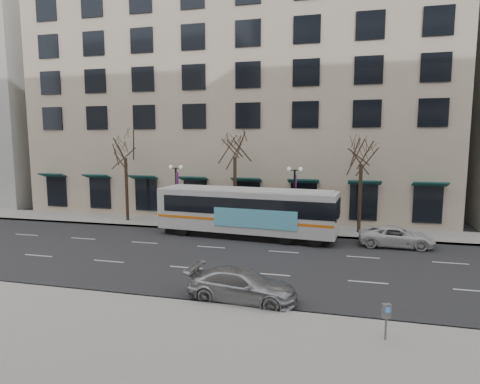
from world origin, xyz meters
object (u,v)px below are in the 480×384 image
(lamp_post_right, at_px, (294,196))
(city_bus, at_px, (247,211))
(tree_far_right, at_px, (362,152))
(tree_far_left, at_px, (125,147))
(tree_far_mid, at_px, (235,145))
(pay_station, at_px, (386,314))
(silver_car, at_px, (242,285))
(lamp_post_left, at_px, (176,192))
(white_pickup, at_px, (396,237))

(lamp_post_right, distance_m, city_bus, 4.17)
(tree_far_right, bearing_deg, city_bus, -159.96)
(tree_far_left, relative_size, lamp_post_right, 1.60)
(tree_far_mid, distance_m, pay_station, 21.08)
(tree_far_right, bearing_deg, silver_car, -110.94)
(silver_car, bearing_deg, lamp_post_left, 37.39)
(silver_car, height_order, pay_station, pay_station)
(white_pickup, relative_size, pay_station, 3.71)
(lamp_post_right, distance_m, pay_station, 17.79)
(lamp_post_right, distance_m, silver_car, 14.59)
(tree_far_right, relative_size, pay_station, 6.04)
(pay_station, bearing_deg, tree_far_mid, 101.89)
(tree_far_left, height_order, lamp_post_left, tree_far_left)
(tree_far_left, relative_size, pay_station, 6.25)
(lamp_post_left, height_order, silver_car, lamp_post_left)
(city_bus, xyz_separation_m, white_pickup, (10.59, -0.22, -1.32))
(city_bus, bearing_deg, white_pickup, 3.91)
(tree_far_right, xyz_separation_m, city_bus, (-8.26, -3.01, -4.41))
(tree_far_right, height_order, city_bus, tree_far_right)
(tree_far_mid, bearing_deg, city_bus, -59.99)
(tree_far_right, relative_size, city_bus, 0.59)
(pay_station, bearing_deg, lamp_post_left, 113.61)
(lamp_post_left, bearing_deg, tree_far_left, 173.17)
(tree_far_left, relative_size, tree_far_mid, 0.98)
(city_bus, bearing_deg, silver_car, -73.01)
(tree_far_mid, height_order, city_bus, tree_far_mid)
(tree_far_left, bearing_deg, lamp_post_left, -6.83)
(tree_far_left, bearing_deg, white_pickup, -8.25)
(tree_far_left, relative_size, lamp_post_left, 1.60)
(city_bus, bearing_deg, tree_far_left, 170.73)
(tree_far_left, distance_m, tree_far_mid, 10.00)
(lamp_post_left, bearing_deg, tree_far_right, 2.29)
(white_pickup, bearing_deg, tree_far_right, 35.77)
(city_bus, distance_m, silver_car, 12.32)
(tree_far_mid, height_order, pay_station, tree_far_mid)
(tree_far_left, xyz_separation_m, city_bus, (11.74, -3.01, -4.69))
(tree_far_mid, height_order, white_pickup, tree_far_mid)
(tree_far_left, distance_m, white_pickup, 23.35)
(tree_far_mid, bearing_deg, lamp_post_left, -173.15)
(tree_far_right, relative_size, white_pickup, 1.63)
(city_bus, xyz_separation_m, silver_car, (2.52, -11.99, -1.28))
(lamp_post_left, xyz_separation_m, white_pickup, (17.33, -2.64, -2.26))
(white_pickup, xyz_separation_m, pay_station, (-2.16, -14.29, 0.43))
(tree_far_right, distance_m, city_bus, 9.84)
(lamp_post_left, xyz_separation_m, pay_station, (15.17, -16.93, -1.83))
(tree_far_mid, relative_size, pay_station, 6.41)
(tree_far_left, bearing_deg, tree_far_right, 0.00)
(city_bus, distance_m, white_pickup, 10.68)
(lamp_post_left, bearing_deg, tree_far_mid, 6.85)
(tree_far_mid, distance_m, city_bus, 6.01)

